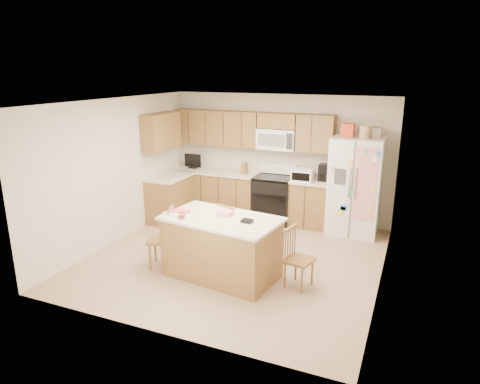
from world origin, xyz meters
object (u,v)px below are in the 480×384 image
at_px(refrigerator, 355,185).
at_px(island, 222,247).
at_px(windsor_chair_left, 163,239).
at_px(windsor_chair_back, 232,234).
at_px(stove, 274,198).
at_px(windsor_chair_right, 298,259).

bearing_deg(refrigerator, island, -120.95).
distance_m(island, windsor_chair_left, 0.97).
xyz_separation_m(refrigerator, windsor_chair_back, (-1.60, -1.94, -0.48)).
bearing_deg(stove, island, -88.69).
distance_m(windsor_chair_left, windsor_chair_right, 2.10).
bearing_deg(refrigerator, windsor_chair_left, -133.78).
distance_m(refrigerator, windsor_chair_left, 3.62).
height_order(island, windsor_chair_back, island).
xyz_separation_m(stove, windsor_chair_left, (-0.91, -2.65, -0.03)).
relative_size(stove, windsor_chair_right, 1.30).
height_order(island, windsor_chair_left, island).
height_order(stove, windsor_chair_left, stove).
bearing_deg(windsor_chair_left, refrigerator, 46.22).
bearing_deg(windsor_chair_right, refrigerator, 80.69).
distance_m(stove, windsor_chair_left, 2.80).
bearing_deg(windsor_chair_right, island, -174.07).
xyz_separation_m(refrigerator, island, (-1.51, -2.52, -0.46)).
distance_m(refrigerator, windsor_chair_back, 2.56).
xyz_separation_m(windsor_chair_left, windsor_chair_right, (2.09, 0.18, -0.04)).
bearing_deg(windsor_chair_left, windsor_chair_back, 36.31).
height_order(refrigerator, windsor_chair_left, refrigerator).
bearing_deg(windsor_chair_back, island, -81.25).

